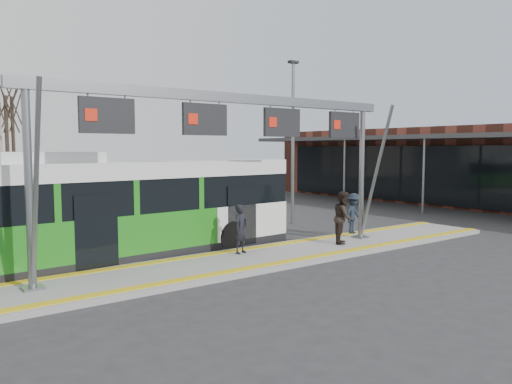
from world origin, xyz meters
The scene contains 15 objects.
ground centered at (0.00, 0.00, 0.00)m, with size 120.00×120.00×0.00m, color #2D2D30.
platform_main centered at (0.00, 0.00, 0.07)m, with size 22.00×3.00×0.15m, color gray.
platform_second centered at (-4.00, 8.00, 0.07)m, with size 20.00×3.00×0.15m, color gray.
tactile_main centered at (0.00, 0.00, 0.16)m, with size 22.00×2.65×0.02m.
tactile_second centered at (-4.00, 9.15, 0.16)m, with size 20.00×0.35×0.02m.
gantry centered at (-0.35, 0.25, 4.30)m, with size 13.00×1.68×5.20m.
station_building centered at (21.83, 4.00, 2.53)m, with size 11.50×32.00×5.00m.
hero_bus centered at (-3.53, 2.86, 1.62)m, with size 12.99×3.48×3.53m.
bg_bus_green centered at (-3.33, 11.18, 1.38)m, with size 11.30×3.10×2.79m.
passenger_a centered at (0.08, 0.69, 0.97)m, with size 0.60×0.39×1.64m, color black.
passenger_b centered at (4.10, -0.11, 1.11)m, with size 0.94×0.73×1.93m, color black.
passenger_c centered at (5.95, 1.10, 0.98)m, with size 1.08×0.62×1.67m, color #1B2431.
tree_left centered at (-2.00, 28.11, 6.47)m, with size 1.40×1.40×8.53m.
tree_mid centered at (-0.78, 32.34, 6.77)m, with size 1.40×1.40×8.92m.
lamp_east centered at (6.37, 5.39, 4.11)m, with size 0.50×0.25×7.74m.
Camera 1 is at (-9.26, -12.75, 3.63)m, focal length 35.00 mm.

